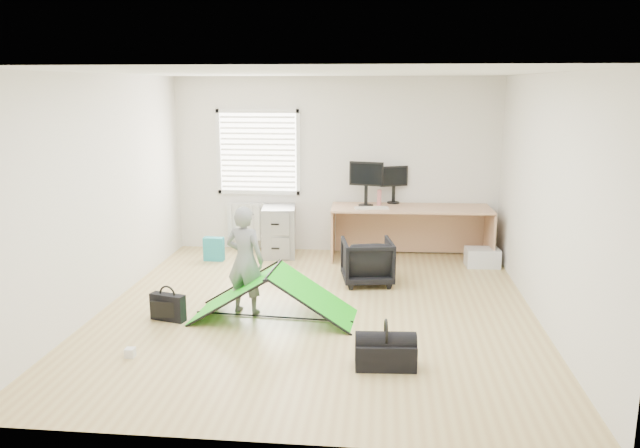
# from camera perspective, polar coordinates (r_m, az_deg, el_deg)

# --- Properties ---
(ground) EXTENTS (5.50, 5.50, 0.00)m
(ground) POSITION_cam_1_polar(r_m,az_deg,el_deg) (7.32, -0.32, -7.97)
(ground) COLOR tan
(ground) RESTS_ON ground
(back_wall) EXTENTS (5.00, 0.02, 2.70)m
(back_wall) POSITION_cam_1_polar(r_m,az_deg,el_deg) (9.67, 1.42, 5.35)
(back_wall) COLOR silver
(back_wall) RESTS_ON ground
(window) EXTENTS (1.20, 0.06, 1.20)m
(window) POSITION_cam_1_polar(r_m,az_deg,el_deg) (9.77, -5.67, 6.55)
(window) COLOR silver
(window) RESTS_ON back_wall
(radiator) EXTENTS (1.00, 0.12, 0.60)m
(radiator) POSITION_cam_1_polar(r_m,az_deg,el_deg) (9.91, -5.58, 0.19)
(radiator) COLOR silver
(radiator) RESTS_ON back_wall
(desk) EXTENTS (2.37, 0.83, 0.80)m
(desk) POSITION_cam_1_polar(r_m,az_deg,el_deg) (9.40, 8.25, -0.87)
(desk) COLOR tan
(desk) RESTS_ON ground
(filing_cabinet) EXTENTS (0.57, 0.71, 0.76)m
(filing_cabinet) POSITION_cam_1_polar(r_m,az_deg,el_deg) (9.57, -3.77, -0.65)
(filing_cabinet) COLOR gray
(filing_cabinet) RESTS_ON ground
(monitor_left) EXTENTS (0.52, 0.22, 0.49)m
(monitor_left) POSITION_cam_1_polar(r_m,az_deg,el_deg) (9.29, 4.23, 3.13)
(monitor_left) COLOR black
(monitor_left) RESTS_ON desk
(monitor_right) EXTENTS (0.44, 0.26, 0.42)m
(monitor_right) POSITION_cam_1_polar(r_m,az_deg,el_deg) (9.57, 6.74, 3.14)
(monitor_right) COLOR black
(monitor_right) RESTS_ON desk
(keyboard) EXTENTS (0.52, 0.26, 0.02)m
(keyboard) POSITION_cam_1_polar(r_m,az_deg,el_deg) (9.14, 4.75, 1.47)
(keyboard) COLOR beige
(keyboard) RESTS_ON desk
(thermos) EXTENTS (0.07, 0.07, 0.23)m
(thermos) POSITION_cam_1_polar(r_m,az_deg,el_deg) (9.39, 5.44, 2.42)
(thermos) COLOR #C7716F
(thermos) RESTS_ON desk
(office_chair) EXTENTS (0.74, 0.76, 0.60)m
(office_chair) POSITION_cam_1_polar(r_m,az_deg,el_deg) (8.24, 4.34, -3.43)
(office_chair) COLOR black
(office_chair) RESTS_ON ground
(person) EXTENTS (0.52, 0.40, 1.25)m
(person) POSITION_cam_1_polar(r_m,az_deg,el_deg) (7.14, -6.87, -3.30)
(person) COLOR slate
(person) RESTS_ON ground
(kite) EXTENTS (1.87, 0.92, 0.56)m
(kite) POSITION_cam_1_polar(r_m,az_deg,el_deg) (7.03, -4.31, -6.42)
(kite) COLOR #17C612
(kite) RESTS_ON ground
(storage_crate) EXTENTS (0.49, 0.36, 0.26)m
(storage_crate) POSITION_cam_1_polar(r_m,az_deg,el_deg) (9.32, 14.62, -2.97)
(storage_crate) COLOR silver
(storage_crate) RESTS_ON ground
(tote_bag) EXTENTS (0.30, 0.14, 0.35)m
(tote_bag) POSITION_cam_1_polar(r_m,az_deg,el_deg) (9.44, -9.68, -2.27)
(tote_bag) COLOR teal
(tote_bag) RESTS_ON ground
(laptop_bag) EXTENTS (0.42, 0.23, 0.30)m
(laptop_bag) POSITION_cam_1_polar(r_m,az_deg,el_deg) (7.20, -13.73, -7.40)
(laptop_bag) COLOR black
(laptop_bag) RESTS_ON ground
(white_box) EXTENTS (0.09, 0.09, 0.09)m
(white_box) POSITION_cam_1_polar(r_m,az_deg,el_deg) (6.41, -16.97, -11.19)
(white_box) COLOR silver
(white_box) RESTS_ON ground
(duffel_bag) EXTENTS (0.58, 0.32, 0.25)m
(duffel_bag) POSITION_cam_1_polar(r_m,az_deg,el_deg) (5.94, 6.00, -11.80)
(duffel_bag) COLOR black
(duffel_bag) RESTS_ON ground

